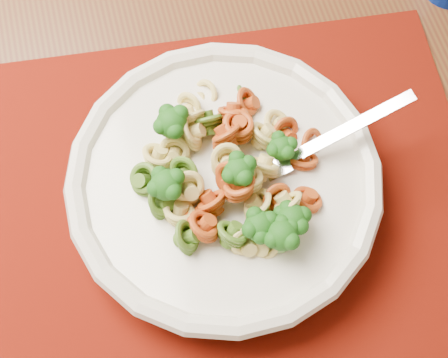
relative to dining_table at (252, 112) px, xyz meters
name	(u,v)px	position (x,y,z in m)	size (l,w,h in m)	color
dining_table	(252,112)	(0.00, 0.00, 0.00)	(1.45, 1.05, 0.69)	#4E3116
placemat	(226,200)	(-0.09, -0.13, 0.10)	(0.48, 0.37, 0.00)	#5A0D03
pasta_bowl	(224,182)	(-0.09, -0.12, 0.13)	(0.29, 0.29, 0.05)	silver
pasta_broccoli_heap	(224,176)	(-0.09, -0.12, 0.14)	(0.24, 0.24, 0.06)	#CDBB65
fork	(276,166)	(-0.04, -0.13, 0.14)	(0.19, 0.02, 0.01)	silver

